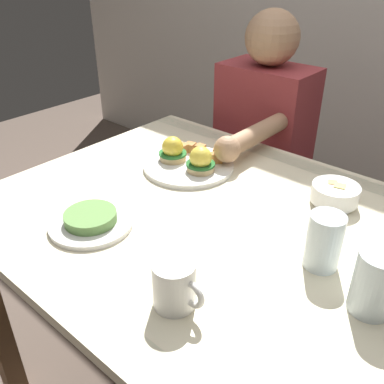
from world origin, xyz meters
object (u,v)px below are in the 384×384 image
at_px(fruit_bowl, 335,194).
at_px(eggs_benedict_plate, 189,161).
at_px(dining_table, 221,254).
at_px(coffee_mug, 175,283).
at_px(water_glass_extra, 323,245).
at_px(water_glass_far, 374,287).
at_px(side_plate, 91,221).
at_px(diner_person, 259,146).

bearing_deg(fruit_bowl, eggs_benedict_plate, -167.66).
bearing_deg(dining_table, eggs_benedict_plate, 148.00).
bearing_deg(fruit_bowl, coffee_mug, -97.47).
height_order(eggs_benedict_plate, water_glass_extra, water_glass_extra).
distance_m(water_glass_far, side_plate, 0.62).
bearing_deg(coffee_mug, water_glass_far, 39.20).
height_order(coffee_mug, water_glass_extra, water_glass_extra).
relative_size(water_glass_far, water_glass_extra, 1.02).
distance_m(dining_table, water_glass_extra, 0.30).
relative_size(dining_table, water_glass_far, 9.60).
bearing_deg(water_glass_far, eggs_benedict_plate, 161.56).
height_order(dining_table, coffee_mug, coffee_mug).
bearing_deg(diner_person, water_glass_far, -44.93).
xyz_separation_m(water_glass_extra, diner_person, (-0.53, 0.60, -0.14)).
bearing_deg(diner_person, coffee_mug, -66.51).
xyz_separation_m(fruit_bowl, water_glass_far, (0.21, -0.30, 0.02)).
bearing_deg(eggs_benedict_plate, diner_person, 94.21).
bearing_deg(eggs_benedict_plate, fruit_bowl, 12.34).
bearing_deg(coffee_mug, dining_table, 110.63).
bearing_deg(water_glass_extra, diner_person, 131.49).
distance_m(dining_table, fruit_bowl, 0.33).
height_order(dining_table, side_plate, side_plate).
xyz_separation_m(eggs_benedict_plate, diner_person, (-0.03, 0.45, -0.11)).
bearing_deg(eggs_benedict_plate, side_plate, -86.26).
bearing_deg(diner_person, fruit_bowl, -38.28).
height_order(fruit_bowl, water_glass_far, water_glass_far).
bearing_deg(dining_table, fruit_bowl, 54.53).
relative_size(dining_table, water_glass_extra, 9.83).
distance_m(coffee_mug, diner_person, 0.97).
distance_m(fruit_bowl, diner_person, 0.59).
xyz_separation_m(fruit_bowl, water_glass_extra, (0.08, -0.25, 0.02)).
relative_size(fruit_bowl, coffee_mug, 1.08).
distance_m(water_glass_extra, diner_person, 0.82).
relative_size(coffee_mug, water_glass_extra, 0.91).
distance_m(water_glass_extra, side_plate, 0.53).
height_order(side_plate, diner_person, diner_person).
height_order(fruit_bowl, side_plate, fruit_bowl).
relative_size(eggs_benedict_plate, water_glass_extra, 2.21).
bearing_deg(coffee_mug, eggs_benedict_plate, 128.96).
relative_size(coffee_mug, side_plate, 0.56).
bearing_deg(dining_table, diner_person, 114.79).
bearing_deg(fruit_bowl, water_glass_far, -55.47).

